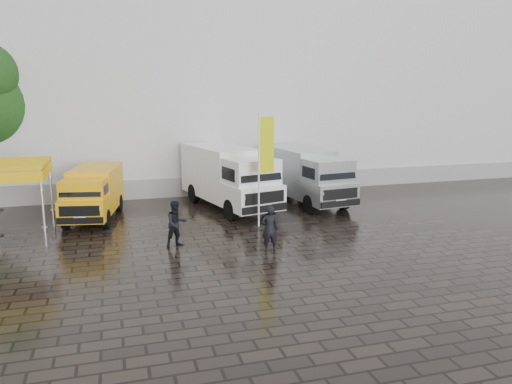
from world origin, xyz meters
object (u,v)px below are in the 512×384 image
at_px(flagpole, 263,165).
at_px(wheelie_bin, 324,180).
at_px(van_white, 229,178).
at_px(person_front, 270,229).
at_px(canopy_tent, 4,168).
at_px(person_tent, 177,224).
at_px(van_yellow, 93,194).
at_px(van_silver, 306,177).

xyz_separation_m(flagpole, wheelie_bin, (5.51, 6.40, -2.03)).
relative_size(van_white, person_front, 4.06).
height_order(van_white, canopy_tent, canopy_tent).
relative_size(van_white, person_tent, 3.95).
bearing_deg(person_tent, canopy_tent, 136.73).
xyz_separation_m(van_yellow, flagpole, (6.69, -3.33, 1.50)).
bearing_deg(van_silver, van_white, 172.73).
bearing_deg(person_tent, van_silver, 17.97).
bearing_deg(canopy_tent, van_silver, 11.06).
height_order(van_yellow, van_white, van_white).
xyz_separation_m(van_white, flagpole, (0.56, -3.68, 1.16)).
relative_size(van_yellow, wheelie_bin, 4.18).
height_order(van_yellow, person_front, van_yellow).
height_order(van_white, flagpole, flagpole).
bearing_deg(person_front, flagpole, -91.73).
distance_m(van_white, person_tent, 6.18).
xyz_separation_m(canopy_tent, wheelie_bin, (15.19, 5.27, -2.14)).
height_order(flagpole, person_tent, flagpole).
distance_m(van_yellow, canopy_tent, 4.04).
xyz_separation_m(van_yellow, canopy_tent, (-2.99, -2.19, 1.62)).
xyz_separation_m(van_yellow, person_tent, (2.96, -4.92, -0.25)).
xyz_separation_m(van_silver, flagpole, (-3.38, -3.68, 1.26)).
relative_size(flagpole, wheelie_bin, 4.15).
bearing_deg(van_silver, wheelie_bin, 44.55).
relative_size(van_yellow, van_white, 0.71).
height_order(flagpole, wheelie_bin, flagpole).
relative_size(person_front, person_tent, 0.97).
bearing_deg(person_tent, wheelie_bin, 22.22).
bearing_deg(van_white, van_silver, -13.46).
xyz_separation_m(van_yellow, person_front, (6.00, -6.40, -0.27)).
height_order(van_white, van_silver, van_white).
distance_m(van_silver, person_tent, 8.86).
bearing_deg(van_silver, flagpole, -139.76).
bearing_deg(canopy_tent, wheelie_bin, 19.13).
bearing_deg(van_silver, canopy_tent, -176.21).
distance_m(van_silver, person_front, 7.90).
relative_size(van_yellow, person_front, 2.89).
distance_m(van_yellow, person_tent, 5.75).
height_order(van_white, person_tent, van_white).
xyz_separation_m(van_white, canopy_tent, (-9.11, -2.55, 1.28)).
xyz_separation_m(van_silver, wheelie_bin, (2.14, 2.72, -0.76)).
xyz_separation_m(van_silver, canopy_tent, (-13.05, -2.55, 1.38)).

